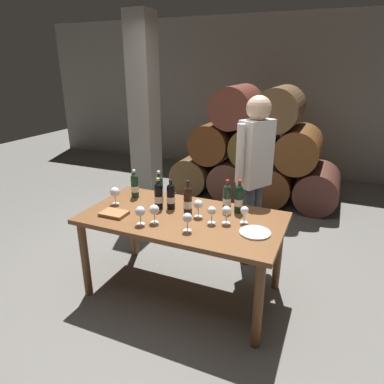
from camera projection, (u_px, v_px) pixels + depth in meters
name	position (u px, v px, depth m)	size (l,w,h in m)	color
ground_plane	(183.00, 290.00, 3.20)	(14.00, 14.00, 0.00)	#66635E
cellar_back_wall	(278.00, 97.00, 6.31)	(10.00, 0.24, 2.80)	gray
barrel_stack	(255.00, 152.00, 5.18)	(2.49, 0.90, 1.69)	brown
stone_pillar	(145.00, 118.00, 4.60)	(0.32, 0.32, 2.60)	gray
dining_table	(183.00, 226.00, 2.96)	(1.70, 0.90, 0.76)	brown
wine_bottle_0	(239.00, 199.00, 2.96)	(0.07, 0.07, 0.29)	black
wine_bottle_1	(159.00, 188.00, 3.20)	(0.07, 0.07, 0.30)	#19381E
wine_bottle_2	(188.00, 200.00, 2.91)	(0.07, 0.07, 0.31)	black
wine_bottle_3	(227.00, 198.00, 2.99)	(0.07, 0.07, 0.29)	#19381E
wine_bottle_4	(159.00, 195.00, 3.04)	(0.07, 0.07, 0.29)	black
wine_bottle_5	(171.00, 196.00, 3.04)	(0.07, 0.07, 0.27)	black
wine_bottle_6	(135.00, 185.00, 3.30)	(0.07, 0.07, 0.28)	#19381E
wine_glass_0	(227.00, 211.00, 2.76)	(0.08, 0.08, 0.15)	white
wine_glass_1	(115.00, 192.00, 3.15)	(0.09, 0.09, 0.16)	white
wine_glass_2	(140.00, 212.00, 2.74)	(0.08, 0.08, 0.16)	white
wine_glass_3	(245.00, 211.00, 2.77)	(0.07, 0.07, 0.14)	white
wine_glass_4	(154.00, 210.00, 2.77)	(0.08, 0.08, 0.16)	white
wine_glass_5	(198.00, 205.00, 2.88)	(0.08, 0.08, 0.15)	white
wine_glass_6	(212.00, 211.00, 2.76)	(0.07, 0.07, 0.15)	white
wine_glass_7	(187.00, 218.00, 2.63)	(0.08, 0.08, 0.15)	white
tasting_notebook	(114.00, 214.00, 2.94)	(0.22, 0.16, 0.03)	#936038
serving_plate	(255.00, 233.00, 2.63)	(0.24, 0.24, 0.01)	white
sommelier_presenting	(255.00, 167.00, 3.32)	(0.31, 0.44, 1.72)	#383842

